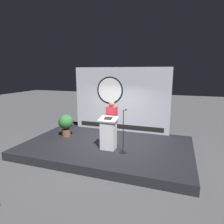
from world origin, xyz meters
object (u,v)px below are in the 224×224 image
Objects in this scene: podium at (108,133)px; speaker_person at (112,122)px; microphone_stand at (123,138)px; potted_plant at (66,123)px.

speaker_person is at bearing 94.94° from podium.
speaker_person is 1.12× the size of microphone_stand.
potted_plant is at bearing 163.31° from microphone_stand.
potted_plant is (-2.23, 0.74, -0.00)m from podium.
microphone_stand reaches higher than potted_plant.
podium is at bearing -85.06° from speaker_person.
podium is 2.35m from potted_plant.
potted_plant is (-2.19, 0.26, -0.29)m from speaker_person.
podium is 0.56m from speaker_person.
microphone_stand is 2.95m from potted_plant.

